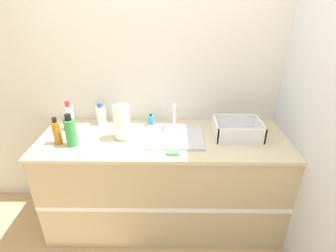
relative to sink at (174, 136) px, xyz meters
The scene contains 13 objects.
ground_plane 0.98m from the sink, 103.82° to the right, with size 12.00×12.00×0.00m, color tan.
wall_back 0.54m from the sink, 102.29° to the left, with size 4.41×0.06×2.60m.
wall_right 1.03m from the sink, ahead, with size 0.06×2.67×2.60m.
counter_cabinet 0.47m from the sink, behind, with size 2.03×0.70×0.90m.
sink is the anchor object (origin of this frame).
paper_towel_roll 0.43m from the sink, behind, with size 0.13×0.13×0.28m.
dish_rack 0.52m from the sink, ahead, with size 0.37×0.29×0.14m.
bottle_green 0.80m from the sink, behind, with size 0.08×0.08×0.26m.
bottle_amber 0.91m from the sink, behind, with size 0.06×0.06×0.22m.
bottle_white_spray 0.90m from the sink, behind, with size 0.07×0.07×0.26m.
bottle_clear 0.69m from the sink, 159.04° to the left, with size 0.08×0.08×0.20m.
soap_dispenser 0.31m from the sink, 131.43° to the left, with size 0.06×0.06×0.11m.
sponge 0.25m from the sink, 92.25° to the right, with size 0.09×0.06×0.02m.
Camera 1 is at (0.06, -1.53, 1.94)m, focal length 28.00 mm.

